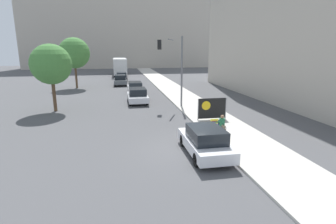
% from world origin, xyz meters
% --- Properties ---
extents(ground_plane, '(160.00, 160.00, 0.00)m').
position_xyz_m(ground_plane, '(0.00, 0.00, 0.00)').
color(ground_plane, '#4F4F51').
extents(sidewalk_curb, '(3.48, 90.00, 0.12)m').
position_xyz_m(sidewalk_curb, '(3.38, 15.00, 0.06)').
color(sidewalk_curb, beige).
rests_on(sidewalk_curb, ground_plane).
extents(building_backdrop_far, '(52.00, 12.00, 27.24)m').
position_xyz_m(building_backdrop_far, '(-2.00, 67.00, 13.62)').
color(building_backdrop_far, '#BCB2A3').
rests_on(building_backdrop_far, ground_plane).
extents(seated_protester, '(0.97, 0.77, 1.18)m').
position_xyz_m(seated_protester, '(2.57, 1.89, 0.75)').
color(seated_protester, '#474C56').
rests_on(seated_protester, sidewalk_curb).
extents(protest_banner, '(2.16, 0.06, 1.60)m').
position_xyz_m(protest_banner, '(3.12, 5.20, 0.97)').
color(protest_banner, slate).
rests_on(protest_banner, sidewalk_curb).
extents(traffic_light_pole, '(2.14, 1.90, 6.14)m').
position_xyz_m(traffic_light_pole, '(1.40, 10.55, 4.18)').
color(traffic_light_pole, slate).
rests_on(traffic_light_pole, sidewalk_curb).
extents(parked_car_curbside, '(1.80, 4.16, 1.44)m').
position_xyz_m(parked_car_curbside, '(0.62, -0.73, 0.72)').
color(parked_car_curbside, silver).
rests_on(parked_car_curbside, ground_plane).
extents(car_on_road_nearest, '(1.87, 4.31, 1.45)m').
position_xyz_m(car_on_road_nearest, '(-1.70, 13.11, 0.72)').
color(car_on_road_nearest, silver).
rests_on(car_on_road_nearest, ground_plane).
extents(car_on_road_midblock, '(1.70, 4.70, 1.40)m').
position_xyz_m(car_on_road_midblock, '(-1.55, 18.69, 0.70)').
color(car_on_road_midblock, silver).
rests_on(car_on_road_midblock, ground_plane).
extents(car_on_road_distant, '(1.79, 4.13, 1.52)m').
position_xyz_m(car_on_road_distant, '(-3.22, 26.61, 0.75)').
color(car_on_road_distant, '#565B60').
rests_on(car_on_road_distant, ground_plane).
extents(car_on_road_far_lane, '(1.78, 4.77, 1.44)m').
position_xyz_m(car_on_road_far_lane, '(-2.96, 31.77, 0.72)').
color(car_on_road_far_lane, black).
rests_on(car_on_road_far_lane, ground_plane).
extents(city_bus_on_road, '(2.49, 10.72, 3.39)m').
position_xyz_m(city_bus_on_road, '(-3.05, 41.76, 1.94)').
color(city_bus_on_road, silver).
rests_on(city_bus_on_road, ground_plane).
extents(street_tree_near_curb, '(3.32, 3.32, 5.61)m').
position_xyz_m(street_tree_near_curb, '(-8.87, 10.77, 3.94)').
color(street_tree_near_curb, brown).
rests_on(street_tree_near_curb, ground_plane).
extents(street_tree_midblock, '(4.03, 4.03, 6.69)m').
position_xyz_m(street_tree_midblock, '(-9.07, 24.65, 4.66)').
color(street_tree_midblock, brown).
rests_on(street_tree_midblock, ground_plane).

